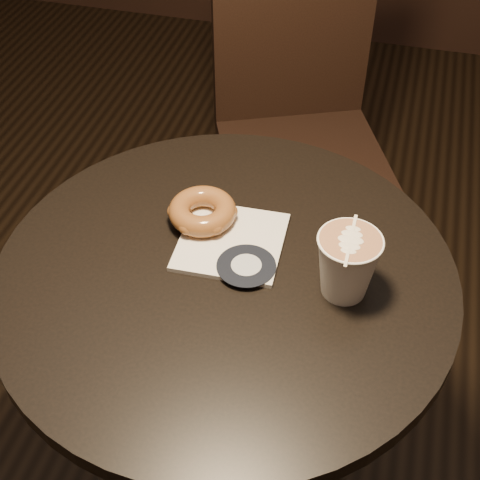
{
  "coord_description": "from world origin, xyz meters",
  "views": [
    {
      "loc": [
        0.2,
        -0.67,
        1.48
      ],
      "look_at": [
        0.01,
        0.03,
        0.79
      ],
      "focal_mm": 50.0,
      "sensor_mm": 36.0,
      "label": 1
    }
  ],
  "objects_px": {
    "chair": "(297,100)",
    "doughnut": "(202,211)",
    "pastry_bag": "(231,242)",
    "latte_cup": "(347,266)",
    "cafe_table": "(227,348)"
  },
  "relations": [
    {
      "from": "chair",
      "to": "doughnut",
      "type": "xyz_separation_m",
      "value": [
        -0.03,
        -0.7,
        0.21
      ]
    },
    {
      "from": "pastry_bag",
      "to": "chair",
      "type": "bearing_deg",
      "value": 90.27
    },
    {
      "from": "chair",
      "to": "doughnut",
      "type": "relative_size",
      "value": 9.28
    },
    {
      "from": "doughnut",
      "to": "chair",
      "type": "bearing_deg",
      "value": 87.86
    },
    {
      "from": "chair",
      "to": "latte_cup",
      "type": "distance_m",
      "value": 0.85
    },
    {
      "from": "pastry_bag",
      "to": "latte_cup",
      "type": "relative_size",
      "value": 1.56
    },
    {
      "from": "cafe_table",
      "to": "latte_cup",
      "type": "bearing_deg",
      "value": 0.73
    },
    {
      "from": "cafe_table",
      "to": "doughnut",
      "type": "relative_size",
      "value": 6.9
    },
    {
      "from": "cafe_table",
      "to": "chair",
      "type": "bearing_deg",
      "value": 92.67
    },
    {
      "from": "chair",
      "to": "doughnut",
      "type": "bearing_deg",
      "value": -115.82
    },
    {
      "from": "pastry_bag",
      "to": "cafe_table",
      "type": "bearing_deg",
      "value": -86.33
    },
    {
      "from": "cafe_table",
      "to": "pastry_bag",
      "type": "relative_size",
      "value": 4.7
    },
    {
      "from": "doughnut",
      "to": "cafe_table",
      "type": "bearing_deg",
      "value": -54.71
    },
    {
      "from": "chair",
      "to": "pastry_bag",
      "type": "height_order",
      "value": "chair"
    },
    {
      "from": "pastry_bag",
      "to": "doughnut",
      "type": "relative_size",
      "value": 1.47
    }
  ]
}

